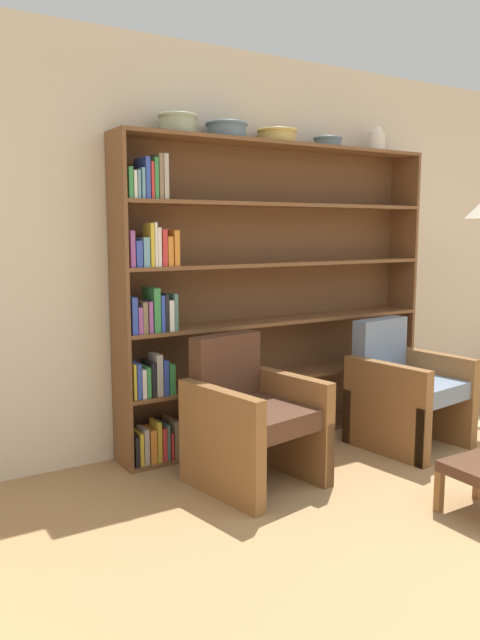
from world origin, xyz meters
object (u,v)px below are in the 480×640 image
object	(u,v)px
bowl_sage	(227,130)
armchair_cushioned	(405,389)
bookshelf	(255,299)
bowl_copper	(178,123)
bowl_stoneware	(328,141)
bowl_brass	(277,135)
armchair_leather	(251,418)
vase_tall	(377,141)

from	to	relation	value
bowl_sage	armchair_cushioned	size ratio (longest dim) A/B	0.32
bookshelf	armchair_cushioned	distance (m)	1.24
bookshelf	bowl_copper	distance (m)	1.31
bowl_stoneware	bookshelf	bearing A→B (deg)	177.62
bowl_brass	armchair_leather	world-z (taller)	bowl_brass
bowl_sage	bowl_stoneware	size ratio (longest dim) A/B	1.31
bookshelf	armchair_leather	world-z (taller)	bookshelf
bowl_sage	bowl_stoneware	bearing A→B (deg)	0.00
bowl_copper	vase_tall	xyz separation A→B (m)	(1.71, -0.00, 0.01)
bowl_stoneware	armchair_leather	xyz separation A→B (m)	(-1.07, -0.63, -1.76)
bowl_copper	armchair_cushioned	world-z (taller)	bowl_copper
bowl_stoneware	armchair_cushioned	bearing A→B (deg)	-70.17
bookshelf	bowl_stoneware	bearing A→B (deg)	-2.38
bowl_copper	bowl_stoneware	bearing A→B (deg)	0.00
bookshelf	armchair_leather	distance (m)	1.02
bowl_copper	bowl_brass	world-z (taller)	bowl_copper
bookshelf	vase_tall	xyz separation A→B (m)	(1.10, -0.03, 1.17)
bowl_brass	armchair_cushioned	bearing A→B (deg)	-42.62
bowl_copper	bowl_brass	xyz separation A→B (m)	(0.77, 0.00, -0.02)
bowl_copper	bookshelf	bearing A→B (deg)	2.42
bowl_copper	bowl_brass	distance (m)	0.77
bookshelf	armchair_cushioned	world-z (taller)	bookshelf
bowl_brass	bowl_stoneware	size ratio (longest dim) A/B	1.30
bowl_brass	bowl_copper	bearing A→B (deg)	-180.00
bowl_sage	vase_tall	distance (m)	1.35
armchair_leather	bowl_sage	bearing A→B (deg)	-118.33
bowl_copper	armchair_leather	xyz separation A→B (m)	(0.15, -0.63, -1.79)
bowl_sage	bowl_brass	xyz separation A→B (m)	(0.41, 0.00, -0.01)
bowl_copper	bowl_sage	world-z (taller)	bowl_copper
bookshelf	bowl_brass	distance (m)	1.15
bookshelf	armchair_leather	bearing A→B (deg)	-124.82
bowl_stoneware	armchair_leather	world-z (taller)	bowl_stoneware
bowl_sage	bowl_brass	world-z (taller)	bowl_sage
armchair_leather	armchair_cushioned	distance (m)	1.30
bowl_sage	bowl_stoneware	distance (m)	0.86
bowl_sage	vase_tall	xyz separation A→B (m)	(1.35, -0.00, 0.02)
bowl_stoneware	vase_tall	xyz separation A→B (m)	(0.49, -0.00, 0.04)
bookshelf	bowl_copper	xyz separation A→B (m)	(-0.61, -0.03, 1.16)
bowl_sage	armchair_leather	world-z (taller)	bowl_sage
bowl_sage	armchair_cushioned	world-z (taller)	bowl_sage
armchair_leather	bowl_copper	bearing A→B (deg)	-86.43
vase_tall	bookshelf	bearing A→B (deg)	178.67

